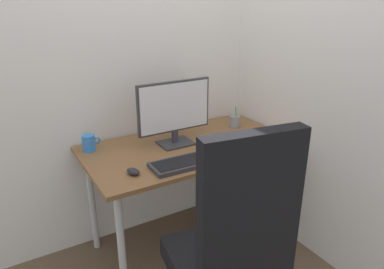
{
  "coord_description": "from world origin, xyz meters",
  "views": [
    {
      "loc": [
        -1.06,
        -1.83,
        1.65
      ],
      "look_at": [
        -0.02,
        -0.07,
        0.86
      ],
      "focal_mm": 33.26,
      "sensor_mm": 36.0,
      "label": 1
    }
  ],
  "objects_px": {
    "monitor": "(174,110)",
    "notebook": "(244,136)",
    "office_chair": "(231,249)",
    "mouse": "(133,172)",
    "keyboard": "(187,162)",
    "coffee_mug": "(89,143)",
    "pen_holder": "(235,121)"
  },
  "relations": [
    {
      "from": "monitor",
      "to": "pen_holder",
      "type": "bearing_deg",
      "value": 6.58
    },
    {
      "from": "office_chair",
      "to": "coffee_mug",
      "type": "distance_m",
      "value": 1.12
    },
    {
      "from": "mouse",
      "to": "notebook",
      "type": "relative_size",
      "value": 0.58
    },
    {
      "from": "monitor",
      "to": "mouse",
      "type": "bearing_deg",
      "value": -146.03
    },
    {
      "from": "office_chair",
      "to": "mouse",
      "type": "xyz_separation_m",
      "value": [
        -0.2,
        0.62,
        0.16
      ]
    },
    {
      "from": "keyboard",
      "to": "coffee_mug",
      "type": "bearing_deg",
      "value": 131.39
    },
    {
      "from": "monitor",
      "to": "pen_holder",
      "type": "xyz_separation_m",
      "value": [
        0.53,
        0.06,
        -0.18
      ]
    },
    {
      "from": "coffee_mug",
      "to": "pen_holder",
      "type": "bearing_deg",
      "value": -6.0
    },
    {
      "from": "mouse",
      "to": "pen_holder",
      "type": "height_order",
      "value": "pen_holder"
    },
    {
      "from": "keyboard",
      "to": "notebook",
      "type": "distance_m",
      "value": 0.56
    },
    {
      "from": "notebook",
      "to": "coffee_mug",
      "type": "bearing_deg",
      "value": 142.04
    },
    {
      "from": "keyboard",
      "to": "mouse",
      "type": "height_order",
      "value": "mouse"
    },
    {
      "from": "monitor",
      "to": "notebook",
      "type": "height_order",
      "value": "monitor"
    },
    {
      "from": "keyboard",
      "to": "notebook",
      "type": "height_order",
      "value": "keyboard"
    },
    {
      "from": "keyboard",
      "to": "coffee_mug",
      "type": "relative_size",
      "value": 3.73
    },
    {
      "from": "notebook",
      "to": "office_chair",
      "type": "bearing_deg",
      "value": -150.71
    },
    {
      "from": "keyboard",
      "to": "pen_holder",
      "type": "bearing_deg",
      "value": 30.94
    },
    {
      "from": "mouse",
      "to": "monitor",
      "type": "bearing_deg",
      "value": 14.03
    },
    {
      "from": "mouse",
      "to": "pen_holder",
      "type": "distance_m",
      "value": 0.99
    },
    {
      "from": "keyboard",
      "to": "mouse",
      "type": "relative_size",
      "value": 4.94
    },
    {
      "from": "office_chair",
      "to": "notebook",
      "type": "distance_m",
      "value": 1.0
    },
    {
      "from": "monitor",
      "to": "keyboard",
      "type": "xyz_separation_m",
      "value": [
        -0.09,
        -0.31,
        -0.21
      ]
    },
    {
      "from": "office_chair",
      "to": "mouse",
      "type": "height_order",
      "value": "office_chair"
    },
    {
      "from": "mouse",
      "to": "notebook",
      "type": "distance_m",
      "value": 0.86
    },
    {
      "from": "mouse",
      "to": "notebook",
      "type": "xyz_separation_m",
      "value": [
        0.85,
        0.12,
        -0.01
      ]
    },
    {
      "from": "keyboard",
      "to": "monitor",
      "type": "bearing_deg",
      "value": 74.13
    },
    {
      "from": "pen_holder",
      "to": "notebook",
      "type": "distance_m",
      "value": 0.23
    },
    {
      "from": "pen_holder",
      "to": "coffee_mug",
      "type": "xyz_separation_m",
      "value": [
        -1.04,
        0.11,
        0.01
      ]
    },
    {
      "from": "notebook",
      "to": "keyboard",
      "type": "bearing_deg",
      "value": 177.08
    },
    {
      "from": "notebook",
      "to": "monitor",
      "type": "bearing_deg",
      "value": 142.2
    },
    {
      "from": "monitor",
      "to": "mouse",
      "type": "height_order",
      "value": "monitor"
    },
    {
      "from": "office_chair",
      "to": "mouse",
      "type": "distance_m",
      "value": 0.67
    }
  ]
}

